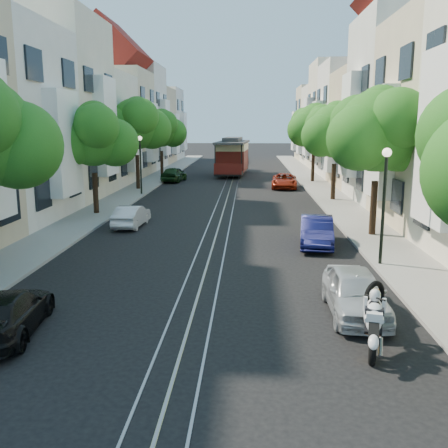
# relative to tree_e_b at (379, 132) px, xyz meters

# --- Properties ---
(ground) EXTENTS (200.00, 200.00, 0.00)m
(ground) POSITION_rel_tree_e_b_xyz_m (-7.26, 19.02, -4.73)
(ground) COLOR black
(ground) RESTS_ON ground
(sidewalk_east) EXTENTS (2.50, 80.00, 0.12)m
(sidewalk_east) POSITION_rel_tree_e_b_xyz_m (-0.01, 19.02, -4.67)
(sidewalk_east) COLOR gray
(sidewalk_east) RESTS_ON ground
(sidewalk_west) EXTENTS (2.50, 80.00, 0.12)m
(sidewalk_west) POSITION_rel_tree_e_b_xyz_m (-14.51, 19.02, -4.67)
(sidewalk_west) COLOR gray
(sidewalk_west) RESTS_ON ground
(rail_left) EXTENTS (0.06, 80.00, 0.02)m
(rail_left) POSITION_rel_tree_e_b_xyz_m (-7.81, 19.02, -4.72)
(rail_left) COLOR gray
(rail_left) RESTS_ON ground
(rail_slot) EXTENTS (0.06, 80.00, 0.02)m
(rail_slot) POSITION_rel_tree_e_b_xyz_m (-7.26, 19.02, -4.72)
(rail_slot) COLOR gray
(rail_slot) RESTS_ON ground
(rail_right) EXTENTS (0.06, 80.00, 0.02)m
(rail_right) POSITION_rel_tree_e_b_xyz_m (-6.71, 19.02, -4.72)
(rail_right) COLOR gray
(rail_right) RESTS_ON ground
(lane_line) EXTENTS (0.08, 80.00, 0.01)m
(lane_line) POSITION_rel_tree_e_b_xyz_m (-7.26, 19.02, -4.73)
(lane_line) COLOR tan
(lane_line) RESTS_ON ground
(townhouses_east) EXTENTS (7.75, 72.00, 12.00)m
(townhouses_east) POSITION_rel_tree_e_b_xyz_m (4.61, 18.94, 0.45)
(townhouses_east) COLOR beige
(townhouses_east) RESTS_ON ground
(townhouses_west) EXTENTS (7.75, 72.00, 11.76)m
(townhouses_west) POSITION_rel_tree_e_b_xyz_m (-19.13, 18.94, 0.35)
(townhouses_west) COLOR silver
(townhouses_west) RESTS_ON ground
(tree_e_b) EXTENTS (4.93, 4.08, 6.68)m
(tree_e_b) POSITION_rel_tree_e_b_xyz_m (0.00, 0.00, 0.00)
(tree_e_b) COLOR black
(tree_e_b) RESTS_ON ground
(tree_e_c) EXTENTS (4.84, 3.99, 6.52)m
(tree_e_c) POSITION_rel_tree_e_b_xyz_m (-0.00, 11.00, -0.13)
(tree_e_c) COLOR black
(tree_e_c) RESTS_ON ground
(tree_e_d) EXTENTS (5.01, 4.16, 6.85)m
(tree_e_d) POSITION_rel_tree_e_b_xyz_m (0.00, 22.00, 0.13)
(tree_e_d) COLOR black
(tree_e_d) RESTS_ON ground
(tree_w_b) EXTENTS (4.72, 3.87, 6.27)m
(tree_w_b) POSITION_rel_tree_e_b_xyz_m (-14.40, 5.00, -0.34)
(tree_w_b) COLOR black
(tree_w_b) RESTS_ON ground
(tree_w_c) EXTENTS (5.13, 4.28, 7.09)m
(tree_w_c) POSITION_rel_tree_e_b_xyz_m (-14.40, 16.00, 0.34)
(tree_w_c) COLOR black
(tree_w_c) RESTS_ON ground
(tree_w_d) EXTENTS (4.84, 3.99, 6.52)m
(tree_w_d) POSITION_rel_tree_e_b_xyz_m (-14.40, 27.00, -0.13)
(tree_w_d) COLOR black
(tree_w_d) RESTS_ON ground
(lamp_east) EXTENTS (0.32, 0.32, 4.16)m
(lamp_east) POSITION_rel_tree_e_b_xyz_m (-0.96, -4.98, -1.89)
(lamp_east) COLOR black
(lamp_east) RESTS_ON ground
(lamp_west) EXTENTS (0.32, 0.32, 4.16)m
(lamp_west) POSITION_rel_tree_e_b_xyz_m (-13.56, 13.02, -1.89)
(lamp_west) COLOR black
(lamp_west) RESTS_ON ground
(sportbike_rider) EXTENTS (0.81, 1.86, 1.55)m
(sportbike_rider) POSITION_rel_tree_e_b_xyz_m (-2.95, -12.09, -3.89)
(sportbike_rider) COLOR black
(sportbike_rider) RESTS_ON ground
(cable_car) EXTENTS (3.44, 9.21, 3.47)m
(cable_car) POSITION_rel_tree_e_b_xyz_m (-7.41, 28.27, -2.68)
(cable_car) COLOR black
(cable_car) RESTS_ON ground
(parked_car_e_near) EXTENTS (1.51, 3.68, 1.25)m
(parked_car_e_near) POSITION_rel_tree_e_b_xyz_m (-2.86, -9.73, -4.11)
(parked_car_e_near) COLOR #AAAFB6
(parked_car_e_near) RESTS_ON ground
(parked_car_e_mid) EXTENTS (1.73, 3.92, 1.25)m
(parked_car_e_mid) POSITION_rel_tree_e_b_xyz_m (-2.86, -1.89, -4.11)
(parked_car_e_mid) COLOR #0C0F40
(parked_car_e_mid) RESTS_ON ground
(parked_car_e_far) EXTENTS (2.29, 4.42, 1.19)m
(parked_car_e_far) POSITION_rel_tree_e_b_xyz_m (-2.86, 17.79, -4.14)
(parked_car_e_far) COLOR maroon
(parked_car_e_far) RESTS_ON ground
(parked_car_w_near) EXTENTS (2.02, 4.01, 1.12)m
(parked_car_w_near) POSITION_rel_tree_e_b_xyz_m (-11.66, -11.48, -4.18)
(parked_car_w_near) COLOR black
(parked_car_w_near) RESTS_ON ground
(parked_car_w_mid) EXTENTS (1.34, 3.37, 1.09)m
(parked_car_w_mid) POSITION_rel_tree_e_b_xyz_m (-11.66, 1.75, -4.19)
(parked_car_w_mid) COLOR silver
(parked_car_w_mid) RESTS_ON ground
(parked_car_w_far) EXTENTS (2.12, 4.16, 1.36)m
(parked_car_w_far) POSITION_rel_tree_e_b_xyz_m (-12.50, 21.98, -4.05)
(parked_car_w_far) COLOR black
(parked_car_w_far) RESTS_ON ground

